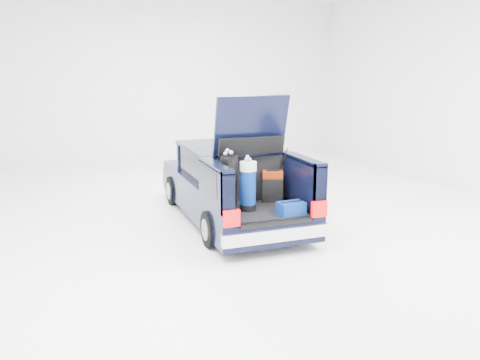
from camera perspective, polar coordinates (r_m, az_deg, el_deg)
name	(u,v)px	position (r m, az deg, el deg)	size (l,w,h in m)	color
ground	(231,219)	(9.99, -0.99, -4.41)	(14.00, 14.00, 0.00)	white
car	(229,185)	(9.91, -1.20, -0.53)	(1.87, 4.65, 2.47)	black
red_suitcase	(273,187)	(8.91, 3.70, -0.76)	(0.41, 0.35, 0.58)	#6D1C03
black_golf_bag	(229,183)	(8.35, -1.29, -0.34)	(0.30, 0.37, 1.02)	black
blue_golf_bag	(248,186)	(8.35, 0.92, -0.64)	(0.29, 0.29, 0.93)	black
blue_duffel	(291,208)	(8.24, 5.76, -3.16)	(0.44, 0.31, 0.22)	navy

